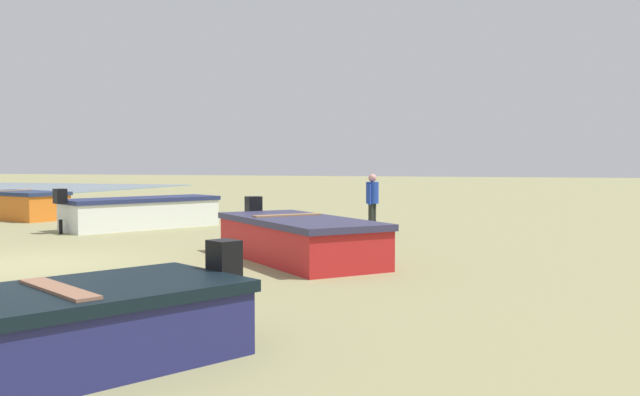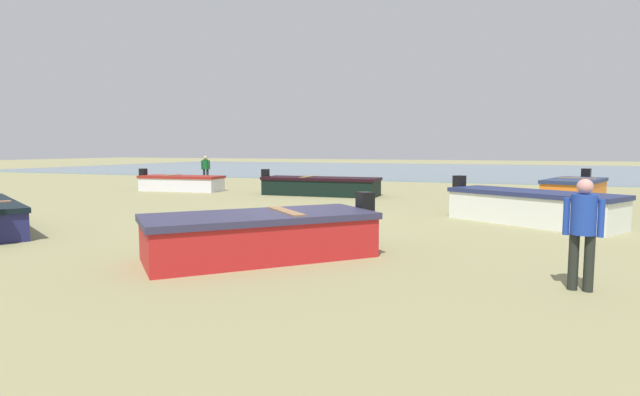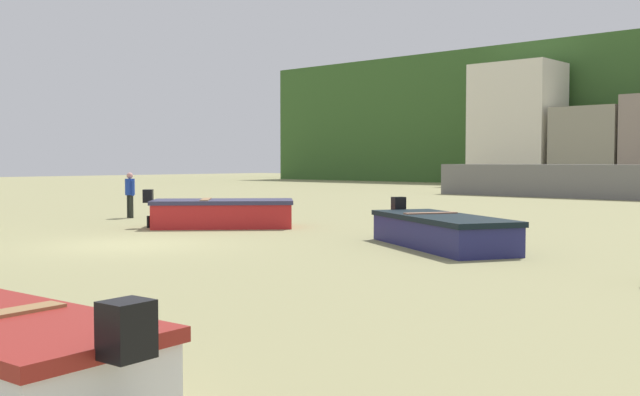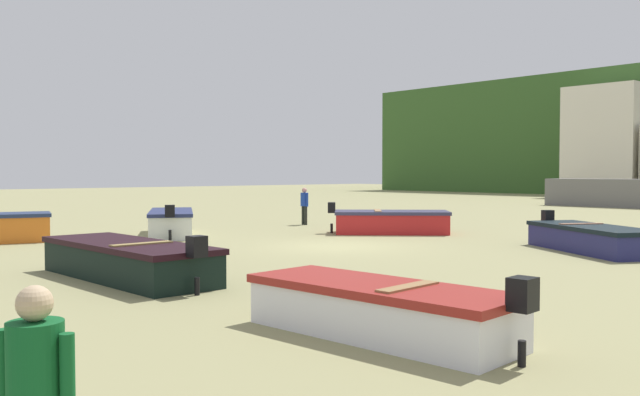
{
  "view_description": "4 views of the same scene",
  "coord_description": "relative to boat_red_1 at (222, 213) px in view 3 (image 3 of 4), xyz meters",
  "views": [
    {
      "loc": [
        10.63,
        9.01,
        1.94
      ],
      "look_at": [
        -3.37,
        4.63,
        1.16
      ],
      "focal_mm": 38.29,
      "sensor_mm": 36.0,
      "label": 1
    },
    {
      "loc": [
        -6.4,
        12.9,
        2.05
      ],
      "look_at": [
        -2.85,
        3.87,
        1.1
      ],
      "focal_mm": 28.34,
      "sensor_mm": 36.0,
      "label": 2
    },
    {
      "loc": [
        15.23,
        -9.98,
        2.01
      ],
      "look_at": [
        3.87,
        2.62,
        1.17
      ],
      "focal_mm": 41.28,
      "sensor_mm": 36.0,
      "label": 3
    },
    {
      "loc": [
        15.31,
        -14.26,
        2.3
      ],
      "look_at": [
        -4.58,
        3.39,
        1.29
      ],
      "focal_mm": 38.19,
      "sensor_mm": 36.0,
      "label": 4
    }
  ],
  "objects": [
    {
      "name": "ground_plane",
      "position": [
        1.95,
        -4.63,
        -0.43
      ],
      "size": [
        160.0,
        160.0,
        0.0
      ],
      "primitive_type": "plane",
      "color": "#8F8B5D"
    },
    {
      "name": "harbor_pier",
      "position": [
        -0.46,
        25.37,
        0.49
      ],
      "size": [
        14.45,
        2.4,
        1.85
      ],
      "primitive_type": "cube",
      "color": "slate",
      "rests_on": "ground"
    },
    {
      "name": "townhouse_far_left",
      "position": [
        -11.69,
        41.88,
        4.61
      ],
      "size": [
        6.72,
        5.02,
        10.09
      ],
      "primitive_type": "cube",
      "color": "silver",
      "rests_on": "ground"
    },
    {
      "name": "townhouse_left",
      "position": [
        -5.28,
        42.28,
        2.66
      ],
      "size": [
        5.14,
        5.81,
        6.19
      ],
      "primitive_type": "cube",
      "color": "gray",
      "rests_on": "ground"
    },
    {
      "name": "boat_red_1",
      "position": [
        0.0,
        0.0,
        0.0
      ],
      "size": [
        4.23,
        4.29,
        1.16
      ],
      "rotation": [
        0.0,
        0.0,
        5.52
      ],
      "color": "red",
      "rests_on": "ground"
    },
    {
      "name": "boat_navy_5",
      "position": [
        7.85,
        -0.03,
        -0.04
      ],
      "size": [
        4.77,
        3.67,
        1.08
      ],
      "rotation": [
        0.0,
        0.0,
        4.2
      ],
      "color": "navy",
      "rests_on": "ground"
    },
    {
      "name": "beach_walker_foreground",
      "position": [
        -5.33,
        0.26,
        0.52
      ],
      "size": [
        0.54,
        0.38,
        1.62
      ],
      "rotation": [
        0.0,
        0.0,
        6.15
      ],
      "color": "#232722",
      "rests_on": "ground"
    }
  ]
}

